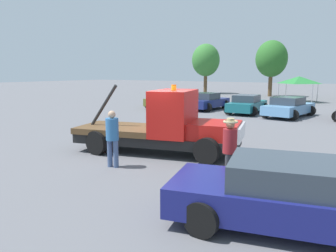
# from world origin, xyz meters

# --- Properties ---
(ground_plane) EXTENTS (160.00, 160.00, 0.00)m
(ground_plane) POSITION_xyz_m (0.00, 0.00, 0.00)
(ground_plane) COLOR slate
(tow_truck) EXTENTS (6.43, 3.37, 2.53)m
(tow_truck) POSITION_xyz_m (0.37, 0.09, 0.98)
(tow_truck) COLOR black
(tow_truck) RESTS_ON ground
(foreground_car) EXTENTS (5.21, 2.99, 1.34)m
(foreground_car) POSITION_xyz_m (5.62, -3.52, 0.65)
(foreground_car) COLOR navy
(foreground_car) RESTS_ON ground
(person_near_truck) EXTENTS (0.39, 0.39, 1.78)m
(person_near_truck) POSITION_xyz_m (3.56, -1.72, 1.05)
(person_near_truck) COLOR #38383D
(person_near_truck) RESTS_ON ground
(person_at_hood) EXTENTS (0.40, 0.40, 1.80)m
(person_at_hood) POSITION_xyz_m (-0.10, -2.29, 1.04)
(person_at_hood) COLOR #475B84
(person_at_hood) RESTS_ON ground
(parked_car_olive) EXTENTS (2.88, 5.05, 1.34)m
(parked_car_olive) POSITION_xyz_m (-8.38, 13.51, 0.65)
(parked_car_olive) COLOR olive
(parked_car_olive) RESTS_ON ground
(parked_car_navy) EXTENTS (2.72, 4.40, 1.34)m
(parked_car_navy) POSITION_xyz_m (-4.59, 13.64, 0.65)
(parked_car_navy) COLOR navy
(parked_car_navy) RESTS_ON ground
(parked_car_teal) EXTENTS (2.46, 4.38, 1.34)m
(parked_car_teal) POSITION_xyz_m (-1.09, 13.09, 0.65)
(parked_car_teal) COLOR #196670
(parked_car_teal) RESTS_ON ground
(parked_car_skyblue) EXTENTS (2.97, 4.78, 1.34)m
(parked_car_skyblue) POSITION_xyz_m (1.89, 12.72, 0.65)
(parked_car_skyblue) COLOR #669ED1
(parked_car_skyblue) RESTS_ON ground
(canopy_tent_green) EXTENTS (3.13, 3.13, 2.53)m
(canopy_tent_green) POSITION_xyz_m (0.19, 24.41, 2.17)
(canopy_tent_green) COLOR #9E9EA3
(canopy_tent_green) RESTS_ON ground
(tree_center) EXTENTS (3.73, 3.73, 6.66)m
(tree_center) POSITION_xyz_m (-4.22, 30.40, 4.47)
(tree_center) COLOR brown
(tree_center) RESTS_ON ground
(tree_right) EXTENTS (3.74, 3.74, 6.69)m
(tree_right) POSITION_xyz_m (-13.24, 31.10, 4.49)
(tree_right) COLOR brown
(tree_right) RESTS_ON ground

